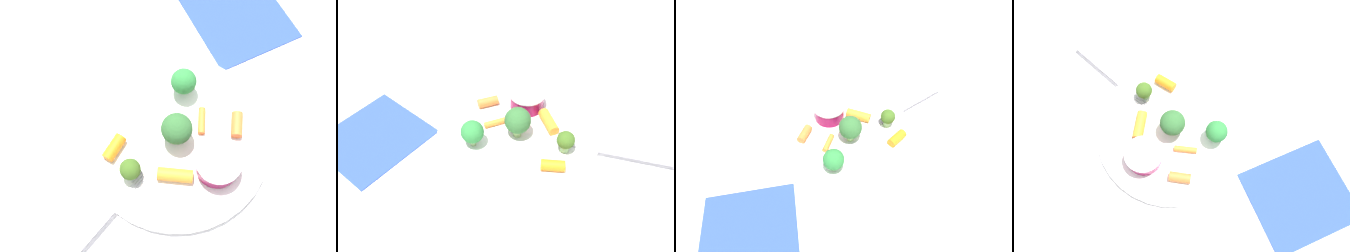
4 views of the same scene
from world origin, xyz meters
TOP-DOWN VIEW (x-y plane):
  - ground_plane at (0.00, 0.00)m, footprint 2.40×2.40m
  - plate at (0.00, 0.00)m, footprint 0.26×0.26m
  - sauce_cup at (0.05, 0.05)m, footprint 0.06×0.06m
  - broccoli_floret_0 at (0.05, -0.07)m, footprint 0.03×0.03m
  - broccoli_floret_1 at (-0.07, 0.02)m, footprint 0.04×0.04m
  - broccoli_floret_2 at (-0.00, -0.00)m, footprint 0.04×0.04m
  - carrot_stick_0 at (0.01, -0.09)m, footprint 0.04×0.04m
  - carrot_stick_1 at (-0.02, 0.04)m, footprint 0.04×0.02m
  - carrot_stick_2 at (0.06, -0.01)m, footprint 0.03×0.05m
  - carrot_stick_3 at (-0.01, 0.09)m, footprint 0.04×0.02m
  - fork at (0.10, -0.11)m, footprint 0.14×0.14m
  - napkin at (-0.20, 0.13)m, footprint 0.20×0.19m

SIDE VIEW (x-z plane):
  - ground_plane at x=0.00m, z-range 0.00..0.00m
  - napkin at x=-0.20m, z-range 0.00..0.00m
  - plate at x=0.00m, z-range 0.00..0.01m
  - fork at x=0.10m, z-range 0.01..0.01m
  - carrot_stick_1 at x=-0.02m, z-range 0.01..0.02m
  - carrot_stick_3 at x=-0.01m, z-range 0.01..0.03m
  - carrot_stick_0 at x=0.01m, z-range 0.01..0.03m
  - carrot_stick_2 at x=0.06m, z-range 0.01..0.03m
  - sauce_cup at x=0.05m, z-range 0.01..0.04m
  - broccoli_floret_0 at x=0.05m, z-range 0.02..0.05m
  - broccoli_floret_1 at x=-0.07m, z-range 0.02..0.06m
  - broccoli_floret_2 at x=0.00m, z-range 0.02..0.07m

